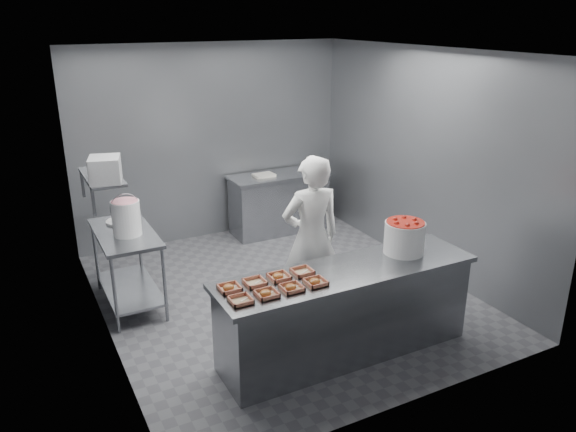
{
  "coord_description": "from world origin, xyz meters",
  "views": [
    {
      "loc": [
        -2.69,
        -5.33,
        3.17
      ],
      "look_at": [
        -0.03,
        -0.2,
        1.07
      ],
      "focal_mm": 35.0,
      "sensor_mm": 36.0,
      "label": 1
    }
  ],
  "objects_px": {
    "strawberry_tub": "(404,236)",
    "tray_0": "(241,300)",
    "service_counter": "(346,311)",
    "tray_4": "(229,288)",
    "appliance": "(105,170)",
    "tray_1": "(266,294)",
    "worker": "(311,238)",
    "prep_table": "(127,257)",
    "tray_6": "(279,277)",
    "tray_2": "(291,288)",
    "tray_5": "(255,282)",
    "glaze_bucket": "(126,217)",
    "back_counter": "(279,203)",
    "tray_3": "(315,282)",
    "tray_7": "(302,271)"
  },
  "relations": [
    {
      "from": "tray_2",
      "to": "glaze_bucket",
      "type": "bearing_deg",
      "value": 116.45
    },
    {
      "from": "tray_0",
      "to": "appliance",
      "type": "height_order",
      "value": "appliance"
    },
    {
      "from": "tray_7",
      "to": "tray_0",
      "type": "bearing_deg",
      "value": -161.22
    },
    {
      "from": "tray_0",
      "to": "glaze_bucket",
      "type": "relative_size",
      "value": 0.4
    },
    {
      "from": "prep_table",
      "to": "tray_2",
      "type": "xyz_separation_m",
      "value": [
        0.99,
        -2.07,
        0.33
      ]
    },
    {
      "from": "tray_4",
      "to": "glaze_bucket",
      "type": "distance_m",
      "value": 1.79
    },
    {
      "from": "appliance",
      "to": "prep_table",
      "type": "bearing_deg",
      "value": 72.49
    },
    {
      "from": "tray_6",
      "to": "worker",
      "type": "xyz_separation_m",
      "value": [
        0.74,
        0.71,
        -0.02
      ]
    },
    {
      "from": "back_counter",
      "to": "tray_5",
      "type": "relative_size",
      "value": 8.01
    },
    {
      "from": "tray_1",
      "to": "tray_4",
      "type": "xyz_separation_m",
      "value": [
        -0.24,
        0.24,
        0.0
      ]
    },
    {
      "from": "tray_4",
      "to": "tray_7",
      "type": "relative_size",
      "value": 1.0
    },
    {
      "from": "back_counter",
      "to": "tray_3",
      "type": "height_order",
      "value": "tray_3"
    },
    {
      "from": "tray_4",
      "to": "back_counter",
      "type": "bearing_deg",
      "value": 56.89
    },
    {
      "from": "service_counter",
      "to": "tray_3",
      "type": "distance_m",
      "value": 0.64
    },
    {
      "from": "appliance",
      "to": "tray_1",
      "type": "bearing_deg",
      "value": -48.27
    },
    {
      "from": "back_counter",
      "to": "strawberry_tub",
      "type": "height_order",
      "value": "strawberry_tub"
    },
    {
      "from": "tray_0",
      "to": "tray_1",
      "type": "xyz_separation_m",
      "value": [
        0.24,
        -0.0,
        0.0
      ]
    },
    {
      "from": "appliance",
      "to": "glaze_bucket",
      "type": "bearing_deg",
      "value": 55.1
    },
    {
      "from": "tray_5",
      "to": "glaze_bucket",
      "type": "relative_size",
      "value": 0.4
    },
    {
      "from": "tray_3",
      "to": "strawberry_tub",
      "type": "xyz_separation_m",
      "value": [
        1.14,
        0.2,
        0.15
      ]
    },
    {
      "from": "tray_3",
      "to": "prep_table",
      "type": "bearing_deg",
      "value": 120.69
    },
    {
      "from": "service_counter",
      "to": "prep_table",
      "type": "xyz_separation_m",
      "value": [
        -1.65,
        1.95,
        0.14
      ]
    },
    {
      "from": "tray_7",
      "to": "appliance",
      "type": "height_order",
      "value": "appliance"
    },
    {
      "from": "tray_1",
      "to": "tray_5",
      "type": "bearing_deg",
      "value": 89.29
    },
    {
      "from": "tray_4",
      "to": "appliance",
      "type": "distance_m",
      "value": 1.87
    },
    {
      "from": "prep_table",
      "to": "worker",
      "type": "bearing_deg",
      "value": -32.96
    },
    {
      "from": "tray_0",
      "to": "tray_1",
      "type": "height_order",
      "value": "tray_1"
    },
    {
      "from": "tray_6",
      "to": "glaze_bucket",
      "type": "relative_size",
      "value": 0.4
    },
    {
      "from": "tray_5",
      "to": "appliance",
      "type": "bearing_deg",
      "value": 120.65
    },
    {
      "from": "glaze_bucket",
      "to": "back_counter",
      "type": "bearing_deg",
      "value": 29.13
    },
    {
      "from": "service_counter",
      "to": "prep_table",
      "type": "distance_m",
      "value": 2.56
    },
    {
      "from": "tray_6",
      "to": "tray_7",
      "type": "xyz_separation_m",
      "value": [
        0.24,
        0.0,
        -0.0
      ]
    },
    {
      "from": "prep_table",
      "to": "glaze_bucket",
      "type": "height_order",
      "value": "glaze_bucket"
    },
    {
      "from": "tray_4",
      "to": "strawberry_tub",
      "type": "bearing_deg",
      "value": -1.42
    },
    {
      "from": "tray_5",
      "to": "glaze_bucket",
      "type": "height_order",
      "value": "glaze_bucket"
    },
    {
      "from": "service_counter",
      "to": "tray_4",
      "type": "xyz_separation_m",
      "value": [
        -1.14,
        0.12,
        0.47
      ]
    },
    {
      "from": "tray_2",
      "to": "tray_5",
      "type": "bearing_deg",
      "value": 134.07
    },
    {
      "from": "back_counter",
      "to": "worker",
      "type": "relative_size",
      "value": 0.83
    },
    {
      "from": "tray_1",
      "to": "tray_2",
      "type": "distance_m",
      "value": 0.24
    },
    {
      "from": "tray_7",
      "to": "worker",
      "type": "distance_m",
      "value": 0.86
    },
    {
      "from": "tray_1",
      "to": "tray_5",
      "type": "height_order",
      "value": "tray_1"
    },
    {
      "from": "strawberry_tub",
      "to": "tray_0",
      "type": "bearing_deg",
      "value": -173.88
    },
    {
      "from": "tray_1",
      "to": "appliance",
      "type": "bearing_deg",
      "value": 117.04
    },
    {
      "from": "tray_0",
      "to": "appliance",
      "type": "bearing_deg",
      "value": 110.76
    },
    {
      "from": "tray_4",
      "to": "tray_6",
      "type": "bearing_deg",
      "value": 0.0
    },
    {
      "from": "back_counter",
      "to": "tray_6",
      "type": "distance_m",
      "value": 3.53
    },
    {
      "from": "prep_table",
      "to": "worker",
      "type": "xyz_separation_m",
      "value": [
        1.73,
        -1.12,
        0.31
      ]
    },
    {
      "from": "back_counter",
      "to": "strawberry_tub",
      "type": "relative_size",
      "value": 3.73
    },
    {
      "from": "tray_1",
      "to": "glaze_bucket",
      "type": "distance_m",
      "value": 2.1
    },
    {
      "from": "worker",
      "to": "prep_table",
      "type": "bearing_deg",
      "value": -27.96
    }
  ]
}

